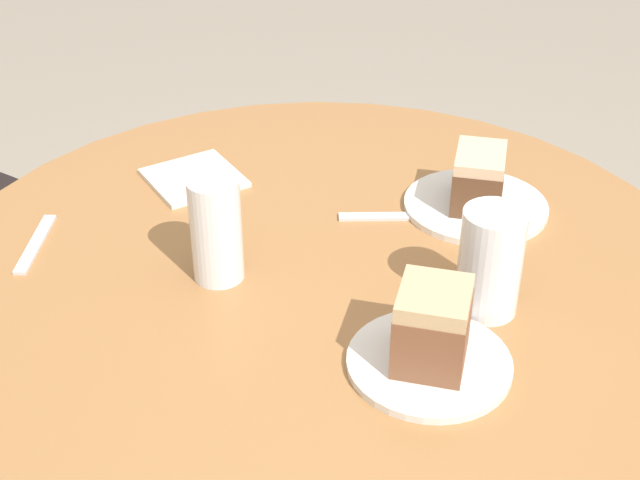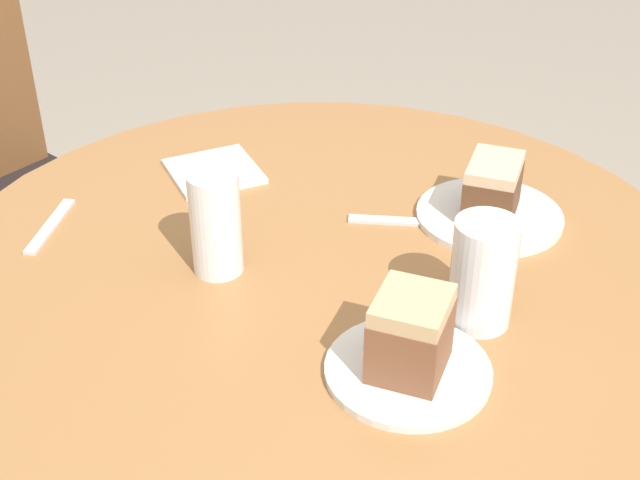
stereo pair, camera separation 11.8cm
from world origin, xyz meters
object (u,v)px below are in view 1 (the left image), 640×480
object	(u,v)px
glass_water	(216,236)
cake_slice_far	(432,326)
plate_near	(476,206)
cake_slice_near	(479,178)
glass_lemonade	(490,267)
plate_far	(429,363)

from	to	relation	value
glass_water	cake_slice_far	bearing A→B (deg)	-81.29
plate_near	glass_water	bearing A→B (deg)	159.15
plate_near	cake_slice_far	bearing A→B (deg)	-152.89
plate_near	cake_slice_near	world-z (taller)	cake_slice_near
glass_lemonade	cake_slice_far	bearing A→B (deg)	-172.61
plate_far	cake_slice_near	bearing A→B (deg)	27.11
plate_far	cake_slice_far	bearing A→B (deg)	-90.00
cake_slice_near	cake_slice_far	distance (m)	0.37
glass_lemonade	plate_far	bearing A→B (deg)	-172.61
glass_water	plate_far	bearing A→B (deg)	-81.29
plate_near	glass_water	world-z (taller)	glass_water
cake_slice_near	glass_lemonade	distance (m)	0.25
plate_near	cake_slice_near	size ratio (longest dim) A/B	1.71
glass_lemonade	glass_water	xyz separation A→B (m)	(-0.19, 0.30, 0.00)
glass_lemonade	cake_slice_near	bearing A→B (deg)	38.03
plate_far	glass_lemonade	bearing A→B (deg)	7.39
plate_near	cake_slice_far	world-z (taller)	cake_slice_far
plate_near	glass_lemonade	size ratio (longest dim) A/B	1.52
plate_near	glass_water	size ratio (longest dim) A/B	1.48
cake_slice_near	glass_lemonade	world-z (taller)	glass_lemonade
plate_far	glass_water	bearing A→B (deg)	98.71
cake_slice_near	glass_water	bearing A→B (deg)	159.15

